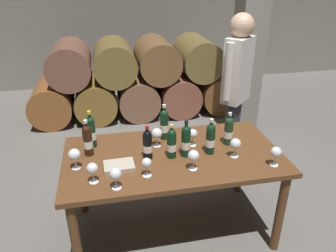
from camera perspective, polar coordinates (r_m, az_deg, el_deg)
The scene contains 24 objects.
ground_plane at distance 3.02m, azimuth 0.79°, elevation -17.38°, with size 14.00×14.00×0.00m, color #66635E.
cellar_back_wall at distance 6.40m, azimuth -7.64°, elevation 19.79°, with size 10.00×0.24×2.80m, color gray.
barrel_stack at distance 5.01m, azimuth -5.56°, elevation 8.10°, with size 3.12×0.90×1.15m.
stone_pillar at distance 4.22m, azimuth 14.10°, elevation 14.69°, with size 0.32×0.32×2.60m, color gray.
dining_table at distance 2.61m, azimuth 0.88°, elevation -6.66°, with size 1.70×0.90×0.76m.
wine_bottle_0 at distance 2.57m, azimuth -13.95°, elevation -2.39°, with size 0.07×0.07×0.30m.
wine_bottle_1 at distance 2.47m, azimuth 0.64°, elevation -3.02°, with size 0.07×0.07×0.28m.
wine_bottle_2 at distance 2.54m, azimuth 7.47°, elevation -2.19°, with size 0.07×0.07×0.29m.
wine_bottle_3 at distance 2.69m, azimuth 10.60°, elevation -0.78°, with size 0.07×0.07×0.28m.
wine_bottle_4 at distance 2.73m, azimuth -0.66°, elevation 0.34°, with size 0.07×0.07×0.31m.
wine_bottle_5 at distance 2.46m, azimuth -3.61°, elevation -3.21°, with size 0.07×0.07×0.27m.
wine_bottle_6 at distance 2.68m, azimuth -13.35°, elevation -0.94°, with size 0.07×0.07×0.31m.
wine_bottle_7 at distance 2.48m, azimuth 3.17°, elevation -2.59°, with size 0.07×0.07×0.30m.
wine_glass_0 at distance 2.42m, azimuth -16.13°, elevation -4.93°, with size 0.09×0.09×0.16m.
wine_glass_1 at distance 2.33m, azimuth 4.50°, elevation -5.31°, with size 0.08×0.08×0.16m.
wine_glass_2 at distance 2.52m, azimuth 11.76°, elevation -3.15°, with size 0.08×0.08×0.16m.
wine_glass_3 at distance 2.64m, azimuth 4.39°, elevation -1.44°, with size 0.07×0.07×0.15m.
wine_glass_4 at distance 2.25m, azimuth -13.17°, elevation -7.38°, with size 0.08×0.08×0.15m.
wine_glass_5 at distance 2.62m, azimuth -1.98°, elevation -1.39°, with size 0.09×0.09×0.16m.
wine_glass_6 at distance 2.26m, azimuth -3.76°, elevation -6.61°, with size 0.07×0.07×0.14m.
wine_glass_7 at distance 2.16m, azimuth -9.20°, elevation -8.43°, with size 0.08×0.08×0.15m.
wine_glass_8 at distance 2.49m, azimuth 18.44°, elevation -4.47°, with size 0.08×0.08×0.15m.
tasting_notebook at distance 2.42m, azimuth -8.59°, elevation -6.91°, with size 0.22×0.16×0.03m, color #B2A893.
sommelier_presenting at distance 3.33m, azimuth 11.94°, elevation 7.39°, with size 0.38×0.36×1.72m.
Camera 1 is at (-0.48, -2.14, 2.08)m, focal length 34.69 mm.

